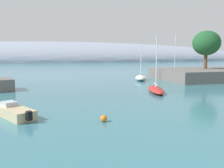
# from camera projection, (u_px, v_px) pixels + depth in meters

# --- Properties ---
(shore_outcrop) EXTENTS (19.87, 15.50, 2.22)m
(shore_outcrop) POSITION_uv_depth(u_px,v_px,m) (205.00, 74.00, 51.26)
(shore_outcrop) COLOR #66605B
(shore_outcrop) RESTS_ON ground
(tree_clump_shore) EXTENTS (5.89, 5.89, 8.24)m
(tree_clump_shore) POSITION_uv_depth(u_px,v_px,m) (206.00, 43.00, 50.86)
(tree_clump_shore) COLOR brown
(tree_clump_shore) RESTS_ON shore_outcrop
(distant_ridge) EXTENTS (351.85, 77.34, 29.50)m
(distant_ridge) POSITION_uv_depth(u_px,v_px,m) (62.00, 61.00, 180.99)
(distant_ridge) COLOR #8E99AD
(distant_ridge) RESTS_ON ground
(sailboat_red_near_shore) EXTENTS (3.99, 7.65, 7.94)m
(sailboat_red_near_shore) POSITION_uv_depth(u_px,v_px,m) (156.00, 89.00, 33.74)
(sailboat_red_near_shore) COLOR red
(sailboat_red_near_shore) RESTS_ON water
(sailboat_white_mid_mooring) EXTENTS (4.57, 6.16, 7.33)m
(sailboat_white_mid_mooring) POSITION_uv_depth(u_px,v_px,m) (141.00, 78.00, 49.14)
(sailboat_white_mid_mooring) COLOR white
(sailboat_white_mid_mooring) RESTS_ON water
(sailboat_navy_outer_mooring) EXTENTS (3.85, 6.59, 10.16)m
(sailboat_navy_outer_mooring) POSITION_uv_depth(u_px,v_px,m) (174.00, 75.00, 55.19)
(sailboat_navy_outer_mooring) COLOR navy
(sailboat_navy_outer_mooring) RESTS_ON water
(motorboat_sand_foreground) EXTENTS (4.20, 5.59, 1.22)m
(motorboat_sand_foreground) POSITION_uv_depth(u_px,v_px,m) (13.00, 111.00, 20.55)
(motorboat_sand_foreground) COLOR #C6B284
(motorboat_sand_foreground) RESTS_ON water
(mooring_buoy_orange) EXTENTS (0.55, 0.55, 0.55)m
(mooring_buoy_orange) POSITION_uv_depth(u_px,v_px,m) (104.00, 118.00, 18.95)
(mooring_buoy_orange) COLOR orange
(mooring_buoy_orange) RESTS_ON water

